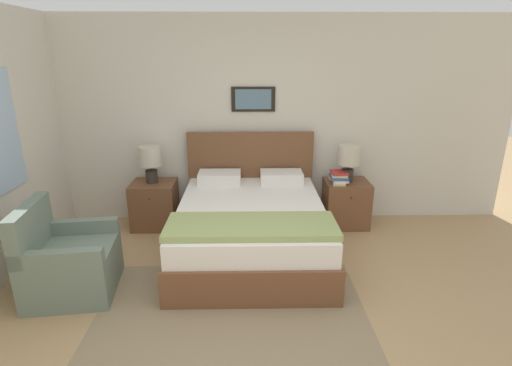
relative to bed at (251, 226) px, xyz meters
name	(u,v)px	position (x,y,z in m)	size (l,w,h in m)	color
ground_plane	(238,358)	(-0.11, -1.63, -0.33)	(16.00, 16.00, 0.00)	tan
wall_back	(242,122)	(-0.11, 1.08, 0.98)	(6.97, 0.09, 2.60)	beige
area_rug_main	(231,319)	(-0.18, -1.17, -0.32)	(2.32, 1.77, 0.01)	#897556
bed	(251,226)	(0.00, 0.00, 0.00)	(1.61, 2.03, 1.19)	brown
armchair	(68,263)	(-1.69, -0.72, -0.03)	(0.82, 0.83, 0.88)	slate
nightstand_near_window	(155,205)	(-1.23, 0.76, -0.03)	(0.55, 0.50, 0.59)	brown
nightstand_by_door	(346,203)	(1.23, 0.76, -0.03)	(0.55, 0.50, 0.59)	brown
table_lamp_near_window	(150,159)	(-1.24, 0.78, 0.56)	(0.27, 0.27, 0.46)	#2D2823
table_lamp_by_door	(349,158)	(1.23, 0.78, 0.56)	(0.27, 0.27, 0.46)	#2D2823
book_thick_bottom	(339,182)	(1.10, 0.71, 0.28)	(0.19, 0.29, 0.03)	beige
book_hardcover_middle	(339,180)	(1.10, 0.71, 0.30)	(0.21, 0.26, 0.03)	silver
book_novel_upper	(339,177)	(1.10, 0.71, 0.34)	(0.22, 0.23, 0.04)	#335693
book_slim_near_top	(339,175)	(1.10, 0.71, 0.37)	(0.21, 0.25, 0.02)	beige
book_paperback_top	(339,173)	(1.10, 0.71, 0.40)	(0.19, 0.23, 0.03)	#B7332D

